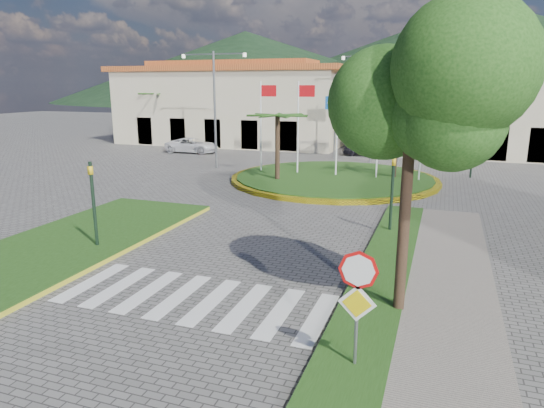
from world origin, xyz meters
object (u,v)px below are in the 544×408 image
(roundabout_island, at_px, (334,178))
(deciduous_tree, at_px, (412,111))
(stop_sign, at_px, (358,292))
(car_dark_a, at_px, (362,149))
(car_dark_b, at_px, (408,148))
(white_van, at_px, (192,145))

(roundabout_island, bearing_deg, deciduous_tree, -72.09)
(roundabout_island, xyz_separation_m, stop_sign, (4.90, -20.04, 1.62))
(deciduous_tree, xyz_separation_m, car_dark_a, (-5.71, 28.69, -4.62))
(deciduous_tree, bearing_deg, stop_sign, -101.18)
(roundabout_island, distance_m, car_dark_b, 13.95)
(roundabout_island, distance_m, white_van, 16.73)
(deciduous_tree, height_order, car_dark_a, deciduous_tree)
(white_van, bearing_deg, car_dark_a, -79.71)
(roundabout_island, distance_m, stop_sign, 20.69)
(stop_sign, bearing_deg, car_dark_a, 99.14)
(white_van, relative_size, car_dark_a, 1.41)
(car_dark_a, bearing_deg, roundabout_island, 165.62)
(deciduous_tree, height_order, white_van, deciduous_tree)
(car_dark_b, bearing_deg, white_van, 89.04)
(stop_sign, xyz_separation_m, car_dark_a, (-5.11, 31.73, -1.24))
(stop_sign, relative_size, deciduous_tree, 0.39)
(stop_sign, height_order, car_dark_a, stop_sign)
(stop_sign, distance_m, car_dark_a, 32.16)
(roundabout_island, relative_size, car_dark_b, 3.77)
(deciduous_tree, height_order, car_dark_b, deciduous_tree)
(white_van, height_order, car_dark_b, white_van)
(stop_sign, bearing_deg, deciduous_tree, 78.82)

